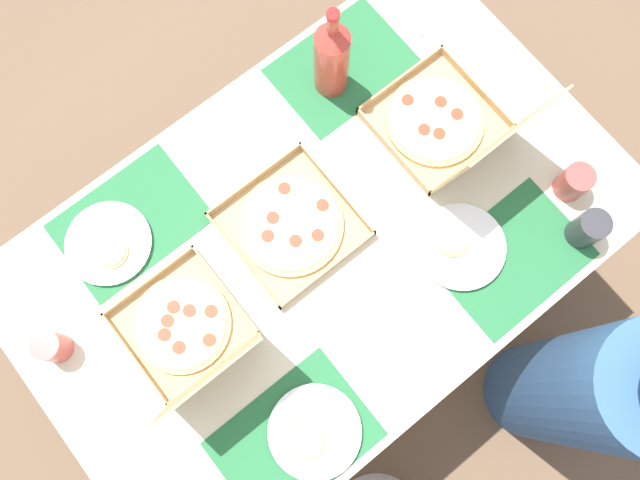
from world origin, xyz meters
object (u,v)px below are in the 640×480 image
(plate_near_right, at_px, (460,246))
(cup_red, at_px, (588,229))
(pizza_box_center, at_px, (188,335))
(plate_far_left, at_px, (314,433))
(pizza_box_corner_left, at_px, (291,225))
(cup_clear_right, at_px, (52,347))
(cup_spare, at_px, (574,182))
(pizza_box_edge_far, at_px, (448,125))
(plate_near_left, at_px, (109,244))
(soda_bottle, at_px, (332,57))
(diner_left_seat, at_px, (586,390))

(plate_near_right, xyz_separation_m, cup_red, (-0.26, 0.16, 0.04))
(pizza_box_center, distance_m, plate_far_left, 0.38)
(pizza_box_center, bearing_deg, plate_far_left, 104.43)
(pizza_box_corner_left, height_order, cup_clear_right, cup_clear_right)
(plate_far_left, xyz_separation_m, cup_clear_right, (0.36, -0.54, 0.04))
(cup_clear_right, height_order, cup_spare, same)
(pizza_box_edge_far, height_order, cup_spare, pizza_box_edge_far)
(pizza_box_center, relative_size, cup_spare, 3.44)
(pizza_box_edge_far, height_order, cup_clear_right, pizza_box_edge_far)
(plate_near_left, bearing_deg, pizza_box_center, 94.73)
(pizza_box_center, height_order, plate_near_right, pizza_box_center)
(soda_bottle, bearing_deg, cup_red, 107.58)
(soda_bottle, bearing_deg, plate_near_right, 86.75)
(pizza_box_corner_left, bearing_deg, cup_red, 139.70)
(cup_clear_right, bearing_deg, pizza_box_edge_far, 171.68)
(plate_near_left, height_order, cup_clear_right, cup_clear_right)
(cup_clear_right, bearing_deg, cup_red, 153.86)
(pizza_box_corner_left, relative_size, diner_left_seat, 0.27)
(plate_near_right, bearing_deg, pizza_box_corner_left, -45.95)
(plate_far_left, bearing_deg, diner_left_seat, 148.92)
(pizza_box_center, xyz_separation_m, cup_clear_right, (0.27, -0.18, -0.00))
(cup_clear_right, height_order, diner_left_seat, diner_left_seat)
(pizza_box_edge_far, bearing_deg, cup_spare, 115.22)
(plate_far_left, distance_m, cup_clear_right, 0.65)
(pizza_box_edge_far, xyz_separation_m, pizza_box_center, (0.83, 0.02, -0.00))
(plate_near_left, relative_size, plate_near_right, 0.97)
(soda_bottle, bearing_deg, pizza_box_corner_left, 36.81)
(pizza_box_corner_left, height_order, pizza_box_center, pizza_box_center)
(plate_far_left, bearing_deg, pizza_box_center, -75.57)
(cup_red, bearing_deg, plate_far_left, -2.94)
(plate_near_left, height_order, cup_red, cup_red)
(pizza_box_edge_far, relative_size, diner_left_seat, 0.30)
(pizza_box_edge_far, distance_m, pizza_box_center, 0.83)
(plate_near_right, height_order, cup_red, cup_red)
(pizza_box_corner_left, bearing_deg, soda_bottle, -143.19)
(plate_near_left, bearing_deg, cup_clear_right, 29.57)
(plate_near_left, relative_size, cup_clear_right, 2.29)
(pizza_box_edge_far, bearing_deg, cup_red, 101.60)
(pizza_box_corner_left, xyz_separation_m, plate_far_left, (0.27, 0.43, -0.00))
(pizza_box_corner_left, height_order, plate_near_right, pizza_box_corner_left)
(cup_red, bearing_deg, plate_near_left, -37.26)
(diner_left_seat, bearing_deg, pizza_box_edge_far, -96.53)
(plate_far_left, xyz_separation_m, soda_bottle, (-0.60, -0.68, 0.12))
(pizza_box_center, distance_m, cup_clear_right, 0.32)
(pizza_box_corner_left, bearing_deg, plate_far_left, 58.17)
(diner_left_seat, bearing_deg, plate_near_right, -80.62)
(cup_clear_right, relative_size, cup_red, 0.87)
(plate_far_left, distance_m, soda_bottle, 0.91)
(plate_near_left, relative_size, cup_red, 2.01)
(plate_near_left, relative_size, cup_spare, 2.30)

